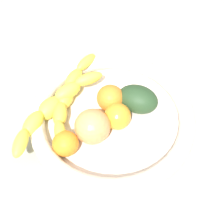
% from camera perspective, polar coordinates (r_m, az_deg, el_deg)
% --- Properties ---
extents(kitchen_counter, '(1.20, 1.20, 0.03)m').
position_cam_1_polar(kitchen_counter, '(0.71, 0.00, -2.93)').
color(kitchen_counter, '#9C9E90').
rests_on(kitchen_counter, ground).
extents(fruit_bowl, '(0.34, 0.34, 0.05)m').
position_cam_1_polar(fruit_bowl, '(0.68, 0.00, -1.08)').
color(fruit_bowl, silver).
rests_on(fruit_bowl, kitchen_counter).
extents(banana_draped_left, '(0.21, 0.18, 0.05)m').
position_cam_1_polar(banana_draped_left, '(0.68, -10.46, 0.74)').
color(banana_draped_left, yellow).
rests_on(banana_draped_left, fruit_bowl).
extents(banana_draped_right, '(0.13, 0.23, 0.04)m').
position_cam_1_polar(banana_draped_right, '(0.70, -7.67, 2.78)').
color(banana_draped_right, yellow).
rests_on(banana_draped_right, fruit_bowl).
extents(orange_front, '(0.06, 0.06, 0.06)m').
position_cam_1_polar(orange_front, '(0.68, -0.30, 2.45)').
color(orange_front, orange).
rests_on(orange_front, fruit_bowl).
extents(orange_mid_left, '(0.05, 0.05, 0.05)m').
position_cam_1_polar(orange_mid_left, '(0.63, -8.18, -5.51)').
color(orange_mid_left, orange).
rests_on(orange_mid_left, fruit_bowl).
extents(orange_mid_right, '(0.06, 0.06, 0.06)m').
position_cam_1_polar(orange_mid_right, '(0.66, 0.98, -0.77)').
color(orange_mid_right, orange).
rests_on(orange_mid_right, fruit_bowl).
extents(avocado_dark, '(0.11, 0.10, 0.06)m').
position_cam_1_polar(avocado_dark, '(0.68, 4.55, 2.26)').
color(avocado_dark, '#244124').
rests_on(avocado_dark, fruit_bowl).
extents(peach_blush, '(0.07, 0.07, 0.07)m').
position_cam_1_polar(peach_blush, '(0.63, -3.46, -2.57)').
color(peach_blush, '#EB975A').
rests_on(peach_blush, fruit_bowl).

